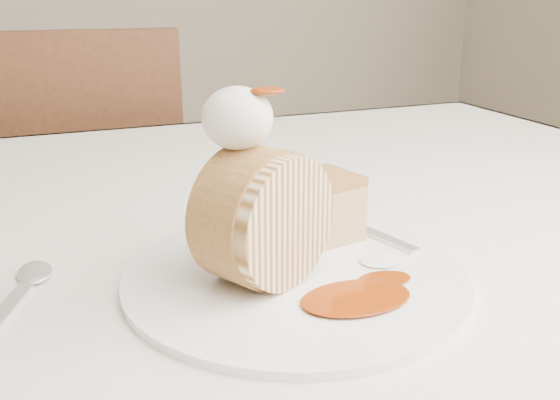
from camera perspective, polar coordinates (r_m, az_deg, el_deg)
name	(u,v)px	position (r m, az deg, el deg)	size (l,w,h in m)	color
table	(193,282)	(0.73, -7.92, -7.41)	(1.40, 0.90, 0.75)	white
chair_far	(79,214)	(1.41, -17.89, -1.20)	(0.45, 0.45, 0.91)	brown
plate	(296,276)	(0.52, 1.43, -6.96)	(0.29, 0.29, 0.01)	white
roulade_slice	(264,218)	(0.49, -1.48, -1.63)	(0.11, 0.11, 0.06)	beige
cake_chunk	(320,211)	(0.58, 3.71, -1.04)	(0.06, 0.06, 0.05)	#B17C43
whipped_cream	(237,118)	(0.48, -3.92, 7.48)	(0.06, 0.06, 0.05)	white
caramel_drizzle	(267,82)	(0.47, -1.15, 10.69)	(0.03, 0.02, 0.01)	#862C05
caramel_pool	(356,297)	(0.48, 6.95, -8.83)	(0.09, 0.06, 0.00)	#862C05
fork	(368,231)	(0.61, 8.07, -2.84)	(0.02, 0.17, 0.00)	silver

